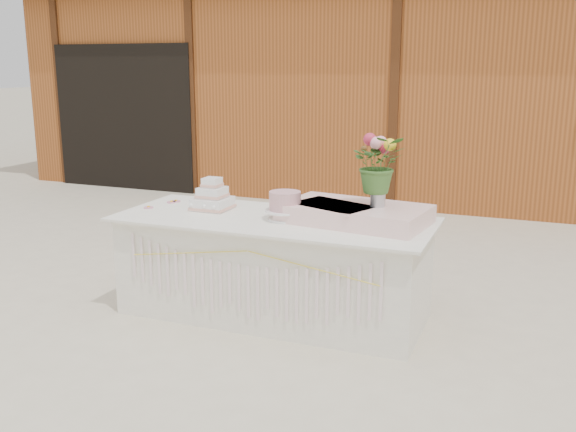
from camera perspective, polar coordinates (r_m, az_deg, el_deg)
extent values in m
plane|color=beige|center=(5.06, -1.28, -8.69)|extent=(80.00, 80.00, 0.00)
cube|color=#9A4F20|center=(10.48, 11.87, 10.88)|extent=(12.00, 4.00, 3.00)
cube|color=black|center=(10.29, -14.40, 8.47)|extent=(2.40, 0.08, 2.20)
cube|color=white|center=(4.93, -1.30, -4.65)|extent=(2.28, 0.88, 0.75)
cube|color=white|center=(4.83, -1.32, -0.30)|extent=(2.40, 1.00, 0.02)
cube|color=white|center=(5.14, -6.72, 1.11)|extent=(0.27, 0.27, 0.09)
cube|color=#ECA995|center=(5.15, -6.72, 0.80)|extent=(0.29, 0.29, 0.02)
cube|color=white|center=(5.12, -6.75, 2.09)|extent=(0.20, 0.20, 0.09)
cube|color=#ECA995|center=(5.13, -6.74, 1.83)|extent=(0.21, 0.21, 0.02)
cube|color=white|center=(5.11, -6.78, 2.98)|extent=(0.13, 0.13, 0.08)
cube|color=#ECA995|center=(5.11, -6.77, 2.76)|extent=(0.14, 0.14, 0.02)
cylinder|color=white|center=(4.76, -0.27, -0.26)|extent=(0.26, 0.26, 0.02)
cylinder|color=white|center=(4.75, -0.27, 0.11)|extent=(0.07, 0.07, 0.05)
cylinder|color=white|center=(4.75, -0.27, 0.47)|extent=(0.30, 0.30, 0.01)
cylinder|color=#C18B91|center=(4.73, -0.27, 1.36)|extent=(0.23, 0.23, 0.14)
cube|color=#FCCDCA|center=(4.71, 5.96, 0.22)|extent=(1.11, 0.73, 0.13)
cylinder|color=#BABABF|center=(4.64, 7.99, 1.74)|extent=(0.11, 0.11, 0.15)
imported|color=#3B6729|center=(4.60, 8.11, 5.19)|extent=(0.46, 0.43, 0.42)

